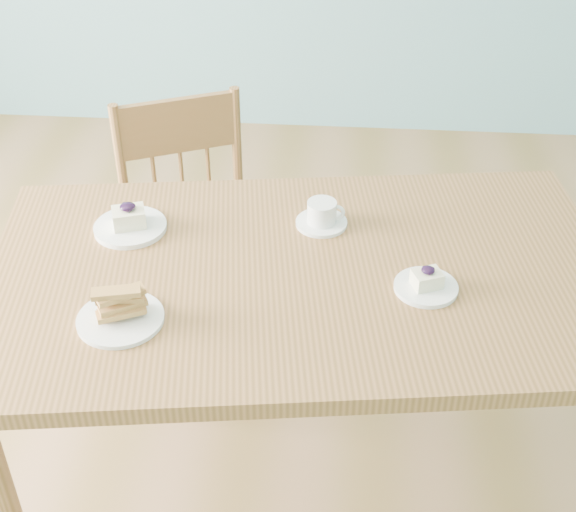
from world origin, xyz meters
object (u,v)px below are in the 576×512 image
(dining_chair, at_px, (195,241))
(biscotti_plate, at_px, (119,311))
(dining_table, at_px, (302,296))
(coffee_cup, at_px, (322,215))
(cheesecake_plate_far, at_px, (130,223))
(cheesecake_plate_near, at_px, (426,284))

(dining_chair, xyz_separation_m, biscotti_plate, (-0.00, -0.78, 0.36))
(dining_table, distance_m, coffee_cup, 0.23)
(dining_table, height_order, biscotti_plate, biscotti_plate)
(cheesecake_plate_far, bearing_deg, cheesecake_plate_near, -14.24)
(dining_chair, relative_size, coffee_cup, 6.88)
(dining_table, xyz_separation_m, cheesecake_plate_near, (0.28, -0.05, 0.09))
(dining_table, relative_size, cheesecake_plate_far, 8.67)
(dining_table, bearing_deg, biscotti_plate, -158.45)
(cheesecake_plate_far, relative_size, coffee_cup, 1.39)
(cheesecake_plate_near, distance_m, biscotti_plate, 0.68)
(biscotti_plate, bearing_deg, dining_table, 29.38)
(coffee_cup, relative_size, biscotti_plate, 0.69)
(coffee_cup, distance_m, biscotti_plate, 0.58)
(dining_table, bearing_deg, cheesecake_plate_near, -17.78)
(cheesecake_plate_near, xyz_separation_m, coffee_cup, (-0.25, 0.25, 0.01))
(dining_chair, xyz_separation_m, cheesecake_plate_near, (0.66, -0.61, 0.35))
(dining_table, distance_m, dining_chair, 0.72)
(cheesecake_plate_near, xyz_separation_m, biscotti_plate, (-0.66, -0.16, 0.01))
(dining_table, relative_size, cheesecake_plate_near, 10.83)
(dining_table, height_order, dining_chair, dining_chair)
(biscotti_plate, bearing_deg, dining_chair, 89.70)
(dining_chair, xyz_separation_m, coffee_cup, (0.41, -0.37, 0.36))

